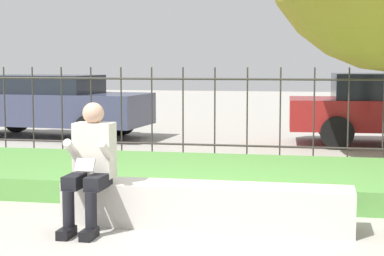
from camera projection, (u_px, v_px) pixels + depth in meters
The scene contains 6 objects.
ground_plane at pixel (177, 225), 6.36m from camera, with size 60.00×60.00×0.00m, color #A8A399.
stone_bench at pixel (206, 208), 6.29m from camera, with size 2.84×0.47×0.43m.
person_seated_reader at pixel (91, 161), 6.19m from camera, with size 0.42×0.73×1.23m.
grass_berm at pixel (211, 177), 8.28m from camera, with size 10.21×2.56×0.27m.
iron_fence at pixel (231, 114), 10.06m from camera, with size 8.21×0.03×1.54m.
car_parked_left at pixel (48, 104), 13.73m from camera, with size 4.35×2.10×1.34m.
Camera 1 is at (1.36, -6.08, 1.61)m, focal length 60.00 mm.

